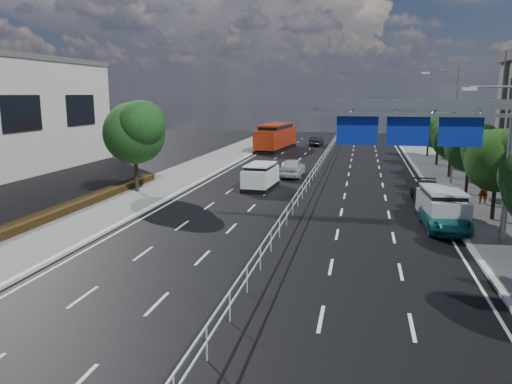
# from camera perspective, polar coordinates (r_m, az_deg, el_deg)

# --- Properties ---
(ground) EXTENTS (160.00, 160.00, 0.00)m
(ground) POSITION_cam_1_polar(r_m,az_deg,el_deg) (17.00, -2.28, -13.44)
(ground) COLOR black
(ground) RESTS_ON ground
(median_fence) EXTENTS (0.05, 85.00, 1.02)m
(median_fence) POSITION_cam_1_polar(r_m,az_deg,el_deg) (38.23, 6.05, 1.21)
(median_fence) COLOR silver
(median_fence) RESTS_ON ground
(overhead_gantry) EXTENTS (10.24, 0.38, 7.45)m
(overhead_gantry) POSITION_cam_1_polar(r_m,az_deg,el_deg) (25.23, 18.71, 7.23)
(overhead_gantry) COLOR gray
(overhead_gantry) RESTS_ON ground
(streetlight_far) EXTENTS (2.78, 2.40, 9.00)m
(streetlight_far) POSITION_cam_1_polar(r_m,az_deg,el_deg) (41.55, 21.41, 7.81)
(streetlight_far) COLOR gray
(streetlight_far) RESTS_ON ground
(near_tree_back) EXTENTS (4.84, 4.51, 6.69)m
(near_tree_back) POSITION_cam_1_polar(r_m,az_deg,el_deg) (36.62, -13.68, 6.97)
(near_tree_back) COLOR black
(near_tree_back) RESTS_ON ground
(far_tree_d) EXTENTS (3.85, 3.59, 5.34)m
(far_tree_d) POSITION_cam_1_polar(r_m,az_deg,el_deg) (30.55, 25.99, 3.66)
(far_tree_d) COLOR black
(far_tree_d) RESTS_ON ground
(far_tree_e) EXTENTS (3.63, 3.38, 5.13)m
(far_tree_e) POSITION_cam_1_polar(r_m,az_deg,el_deg) (37.84, 23.31, 4.90)
(far_tree_e) COLOR black
(far_tree_e) RESTS_ON ground
(far_tree_f) EXTENTS (3.52, 3.28, 5.02)m
(far_tree_f) POSITION_cam_1_polar(r_m,az_deg,el_deg) (45.20, 21.50, 5.82)
(far_tree_f) COLOR black
(far_tree_f) RESTS_ON ground
(far_tree_g) EXTENTS (3.96, 3.69, 5.45)m
(far_tree_g) POSITION_cam_1_polar(r_m,az_deg,el_deg) (52.57, 20.22, 6.84)
(far_tree_g) COLOR black
(far_tree_g) RESTS_ON ground
(far_tree_h) EXTENTS (3.41, 3.18, 4.91)m
(far_tree_h) POSITION_cam_1_polar(r_m,az_deg,el_deg) (60.02, 19.21, 7.03)
(far_tree_h) COLOR black
(far_tree_h) RESTS_ON ground
(white_minivan) EXTENTS (2.19, 4.54, 1.92)m
(white_minivan) POSITION_cam_1_polar(r_m,az_deg,el_deg) (37.76, 0.52, 1.80)
(white_minivan) COLOR black
(white_minivan) RESTS_ON ground
(red_bus) EXTENTS (3.85, 11.46, 3.36)m
(red_bus) POSITION_cam_1_polar(r_m,az_deg,el_deg) (64.34, 2.30, 6.38)
(red_bus) COLOR black
(red_bus) RESTS_ON ground
(near_car_silver) EXTENTS (2.04, 4.74, 1.60)m
(near_car_silver) POSITION_cam_1_polar(r_m,az_deg,el_deg) (43.49, 4.19, 2.81)
(near_car_silver) COLOR #B5B9BD
(near_car_silver) RESTS_ON ground
(near_car_dark) EXTENTS (1.73, 4.16, 1.34)m
(near_car_dark) POSITION_cam_1_polar(r_m,az_deg,el_deg) (70.13, 6.92, 5.81)
(near_car_dark) COLOR black
(near_car_dark) RESTS_ON ground
(silver_minivan) EXTENTS (2.35, 4.89, 1.98)m
(silver_minivan) POSITION_cam_1_polar(r_m,az_deg,el_deg) (29.28, 20.47, -1.60)
(silver_minivan) COLOR black
(silver_minivan) RESTS_ON ground
(parked_car_teal) EXTENTS (2.35, 4.68, 1.27)m
(parked_car_teal) POSITION_cam_1_polar(r_m,az_deg,el_deg) (28.08, 20.80, -2.85)
(parked_car_teal) COLOR #176669
(parked_car_teal) RESTS_ON ground
(parked_car_dark) EXTENTS (2.13, 4.78, 1.36)m
(parked_car_dark) POSITION_cam_1_polar(r_m,az_deg,el_deg) (34.85, 19.12, -0.05)
(parked_car_dark) COLOR black
(parked_car_dark) RESTS_ON ground
(pedestrian_a) EXTENTS (0.62, 0.43, 1.65)m
(pedestrian_a) POSITION_cam_1_polar(r_m,az_deg,el_deg) (35.10, 24.52, 0.10)
(pedestrian_a) COLOR gray
(pedestrian_a) RESTS_ON sidewalk_far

